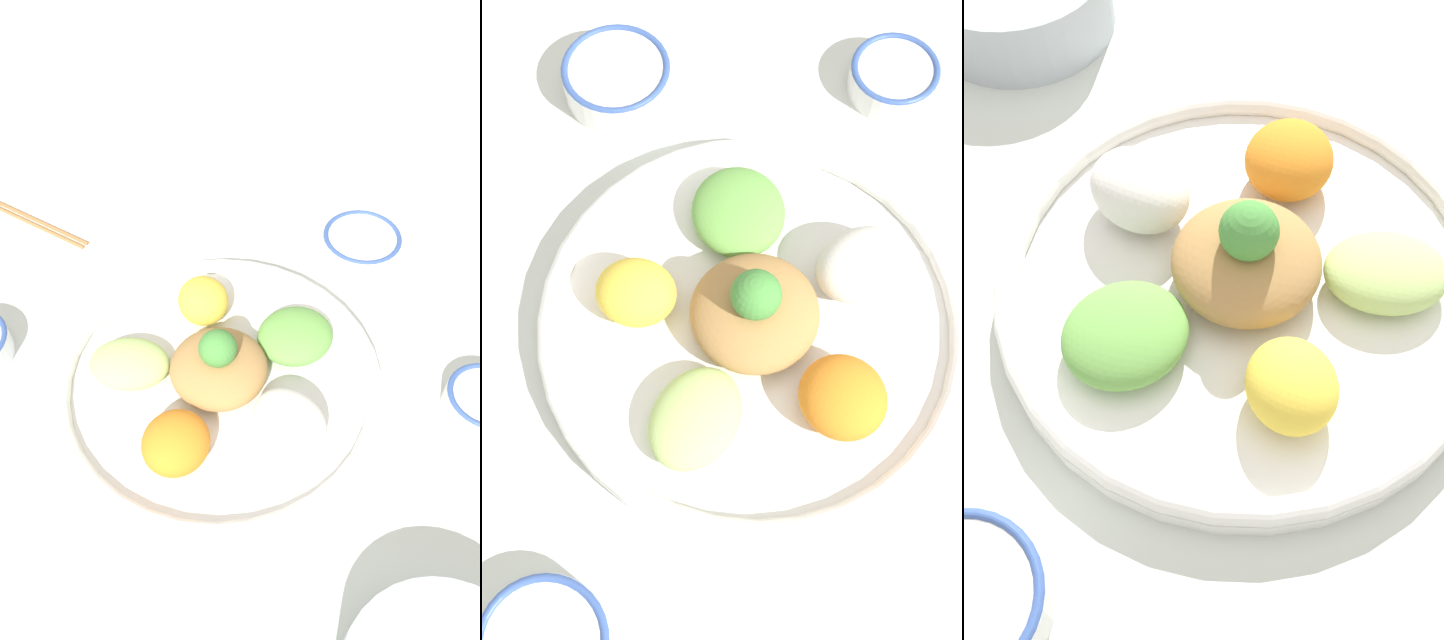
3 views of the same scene
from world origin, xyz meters
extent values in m
plane|color=silver|center=(0.00, 0.00, 0.00)|extent=(2.40, 2.40, 0.00)
cylinder|color=white|center=(0.02, -0.02, 0.01)|extent=(0.41, 0.41, 0.02)
torus|color=white|center=(0.02, -0.02, 0.03)|extent=(0.41, 0.41, 0.02)
ellipsoid|color=#6BAD4C|center=(0.05, -0.12, 0.04)|extent=(0.12, 0.12, 0.04)
ellipsoid|color=yellow|center=(0.13, -0.02, 0.05)|extent=(0.08, 0.07, 0.05)
ellipsoid|color=#B7DB7A|center=(0.05, 0.09, 0.04)|extent=(0.10, 0.12, 0.04)
ellipsoid|color=orange|center=(-0.07, 0.05, 0.05)|extent=(0.11, 0.11, 0.06)
ellipsoid|color=white|center=(-0.07, -0.09, 0.05)|extent=(0.12, 0.11, 0.06)
ellipsoid|color=#AD7F47|center=(0.02, -0.02, 0.05)|extent=(0.12, 0.12, 0.05)
sphere|color=#478E3D|center=(0.02, -0.02, 0.09)|extent=(0.05, 0.05, 0.05)
camera|label=1|loc=(-0.41, 0.04, 0.67)|focal=35.00mm
camera|label=2|loc=(-0.02, 0.30, 0.79)|focal=50.00mm
camera|label=3|loc=(0.33, -0.14, 0.54)|focal=42.00mm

